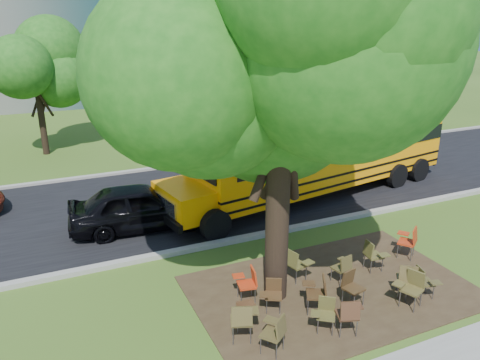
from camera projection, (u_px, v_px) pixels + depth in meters
name	position (u px, v px, depth m)	size (l,w,h in m)	color
ground	(288.00, 289.00, 11.97)	(160.00, 160.00, 0.00)	#3B591B
dirt_patch	(332.00, 290.00, 11.92)	(7.00, 4.50, 0.03)	#382819
asphalt_road	(198.00, 198.00, 17.99)	(80.00, 8.00, 0.04)	black
kerb_near	(240.00, 239.00, 14.53)	(80.00, 0.25, 0.14)	gray
kerb_far	(168.00, 167.00, 21.51)	(80.00, 0.25, 0.14)	gray
bg_tree_2	(35.00, 69.00, 22.44)	(4.80, 4.80, 6.62)	black
bg_tree_3	(292.00, 47.00, 25.46)	(5.60, 5.60, 7.84)	black
bg_tree_4	(416.00, 57.00, 27.91)	(5.00, 5.00, 6.85)	black
main_tree	(282.00, 58.00, 9.79)	(7.20, 7.20, 9.39)	black
school_bus	(323.00, 151.00, 17.97)	(12.50, 4.59, 3.00)	#FF9808
chair_0	(244.00, 310.00, 10.29)	(0.56, 0.47, 0.81)	#4A2F1A
chair_1	(243.00, 318.00, 9.86)	(0.76, 0.60, 0.95)	brown
chair_2	(275.00, 330.00, 9.52)	(0.61, 0.77, 0.91)	#4E4221
chair_3	(325.00, 311.00, 10.25)	(0.69, 0.55, 0.81)	brown
chair_4	(349.00, 313.00, 10.07)	(0.73, 0.57, 0.92)	#462919
chair_5	(351.00, 285.00, 11.15)	(0.61, 0.64, 0.89)	#3F2C16
chair_6	(412.00, 285.00, 11.09)	(0.72, 0.63, 0.93)	brown
chair_7	(408.00, 277.00, 11.45)	(0.80, 0.63, 0.93)	brown
chair_8	(248.00, 281.00, 11.33)	(0.52, 0.65, 0.89)	#B33113
chair_9	(273.00, 292.00, 10.97)	(0.67, 0.53, 0.80)	#473019
chair_10	(296.00, 263.00, 12.13)	(0.65, 0.62, 0.92)	brown
chair_11	(343.00, 266.00, 12.07)	(0.57, 0.57, 0.84)	#48411F
chair_12	(373.00, 253.00, 12.64)	(0.53, 0.63, 0.89)	brown
chair_13	(409.00, 239.00, 13.34)	(0.65, 0.82, 0.97)	#B33313
chair_14	(318.00, 290.00, 10.88)	(0.61, 0.78, 0.94)	#422C17
chair_15	(424.00, 280.00, 11.43)	(0.50, 0.64, 0.84)	#4B4420
black_car	(140.00, 207.00, 15.19)	(1.80, 4.47, 1.52)	black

